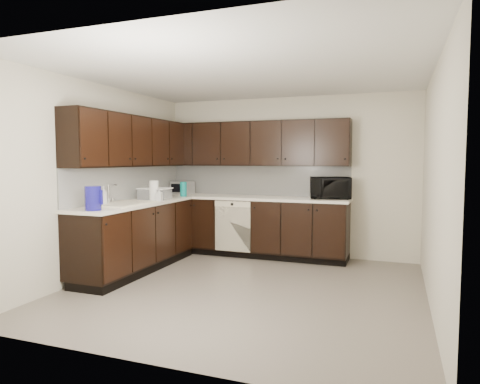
% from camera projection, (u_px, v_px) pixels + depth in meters
% --- Properties ---
extents(floor, '(4.00, 4.00, 0.00)m').
position_uv_depth(floor, '(245.00, 289.00, 5.03)').
color(floor, gray).
rests_on(floor, ground).
extents(ceiling, '(4.00, 4.00, 0.00)m').
position_uv_depth(ceiling, '(245.00, 73.00, 4.84)').
color(ceiling, white).
rests_on(ceiling, wall_back).
extents(wall_back, '(4.00, 0.02, 2.50)m').
position_uv_depth(wall_back, '(287.00, 176.00, 6.81)').
color(wall_back, beige).
rests_on(wall_back, floor).
extents(wall_left, '(0.02, 4.00, 2.50)m').
position_uv_depth(wall_left, '(102.00, 180.00, 5.62)').
color(wall_left, beige).
rests_on(wall_left, floor).
extents(wall_right, '(0.02, 4.00, 2.50)m').
position_uv_depth(wall_right, '(434.00, 187.00, 4.25)').
color(wall_right, beige).
rests_on(wall_right, floor).
extents(wall_front, '(4.00, 0.02, 2.50)m').
position_uv_depth(wall_front, '(152.00, 197.00, 3.06)').
color(wall_front, beige).
rests_on(wall_front, floor).
extents(lower_cabinets, '(3.00, 2.80, 0.90)m').
position_uv_depth(lower_cabinets, '(206.00, 234.00, 6.38)').
color(lower_cabinets, black).
rests_on(lower_cabinets, floor).
extents(countertop, '(3.03, 2.83, 0.04)m').
position_uv_depth(countertop, '(206.00, 200.00, 6.34)').
color(countertop, white).
rests_on(countertop, lower_cabinets).
extents(backsplash, '(3.00, 2.80, 0.48)m').
position_uv_depth(backsplash, '(199.00, 182.00, 6.59)').
color(backsplash, silver).
rests_on(backsplash, countertop).
extents(upper_cabinets, '(3.00, 2.80, 0.70)m').
position_uv_depth(upper_cabinets, '(203.00, 143.00, 6.40)').
color(upper_cabinets, black).
rests_on(upper_cabinets, wall_back).
extents(dishwasher, '(0.58, 0.04, 0.78)m').
position_uv_depth(dishwasher, '(233.00, 223.00, 6.55)').
color(dishwasher, beige).
rests_on(dishwasher, lower_cabinets).
extents(sink, '(0.54, 0.82, 0.42)m').
position_uv_depth(sink, '(122.00, 209.00, 5.53)').
color(sink, beige).
rests_on(sink, countertop).
extents(microwave, '(0.65, 0.52, 0.32)m').
position_uv_depth(microwave, '(330.00, 188.00, 6.33)').
color(microwave, black).
rests_on(microwave, countertop).
extents(soap_bottle_a, '(0.10, 0.10, 0.18)m').
position_uv_depth(soap_bottle_a, '(159.00, 195.00, 5.99)').
color(soap_bottle_a, gray).
rests_on(soap_bottle_a, countertop).
extents(soap_bottle_b, '(0.12, 0.12, 0.24)m').
position_uv_depth(soap_bottle_b, '(104.00, 196.00, 5.41)').
color(soap_bottle_b, gray).
rests_on(soap_bottle_b, countertop).
extents(toaster_oven, '(0.39, 0.33, 0.21)m').
position_uv_depth(toaster_oven, '(182.00, 188.00, 7.21)').
color(toaster_oven, silver).
rests_on(toaster_oven, countertop).
extents(storage_bin, '(0.45, 0.36, 0.16)m').
position_uv_depth(storage_bin, '(155.00, 194.00, 6.23)').
color(storage_bin, white).
rests_on(storage_bin, countertop).
extents(blue_pitcher, '(0.22, 0.22, 0.28)m').
position_uv_depth(blue_pitcher, '(93.00, 198.00, 4.87)').
color(blue_pitcher, '#151096').
rests_on(blue_pitcher, countertop).
extents(teal_tumbler, '(0.12, 0.12, 0.23)m').
position_uv_depth(teal_tumbler, '(183.00, 189.00, 6.73)').
color(teal_tumbler, '#0C8A85').
rests_on(teal_tumbler, countertop).
extents(paper_towel_roll, '(0.16, 0.16, 0.28)m').
position_uv_depth(paper_towel_roll, '(154.00, 191.00, 6.08)').
color(paper_towel_roll, white).
rests_on(paper_towel_roll, countertop).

